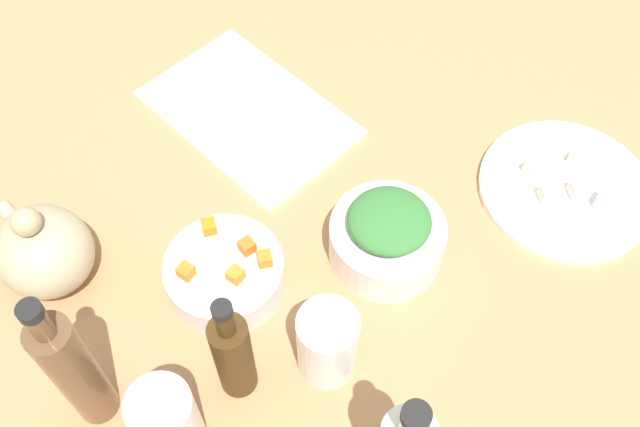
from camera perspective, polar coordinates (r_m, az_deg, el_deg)
The scene contains 26 objects.
tabletop at distance 101.09cm, azimuth 0.00°, elevation -2.04°, with size 190.00×190.00×3.00cm, color #AF7E52.
cutting_board at distance 112.68cm, azimuth -5.62°, elevation 7.77°, with size 30.90×20.04×1.00cm, color white.
plate_tofu at distance 108.93cm, azimuth 18.59°, elevation 1.83°, with size 24.33×24.33×1.20cm, color white.
bowl_greens at distance 95.86cm, azimuth 5.21°, elevation -2.14°, with size 15.07×15.07×6.40cm, color white.
bowl_carrots at distance 94.53cm, azimuth -7.42°, elevation -4.73°, with size 15.26×15.26×5.04cm, color white.
teapot at distance 98.43cm, azimuth -20.82°, elevation -2.68°, with size 14.90×12.17×14.00cm.
bottle_0 at distance 83.46cm, azimuth -18.65°, elevation -11.51°, with size 4.83×4.83×25.67cm.
bottle_3 at distance 83.67cm, azimuth -6.81°, elevation -10.87°, with size 4.47×4.47×19.78cm.
drinking_glass_0 at distance 86.31cm, azimuth 0.60°, elevation -10.10°, with size 7.29×7.29×11.01cm, color white.
drinking_glass_1 at distance 83.03cm, azimuth -11.70°, elevation -15.90°, with size 6.96×6.96×13.89cm, color white.
carrot_cube_0 at distance 90.40cm, azimuth -6.61°, elevation -4.78°, with size 1.80×1.80×1.80cm, color orange.
carrot_cube_1 at distance 94.45cm, azimuth -8.67°, elevation -1.03°, with size 1.80×1.80×1.80cm, color orange.
carrot_cube_2 at distance 92.30cm, azimuth -5.72°, elevation -2.55°, with size 1.80×1.80×1.80cm, color orange.
carrot_cube_3 at distance 91.02cm, azimuth -4.16°, elevation -3.69°, with size 1.80×1.80×1.80cm, color orange.
carrot_cube_4 at distance 91.55cm, azimuth -10.43°, elevation -4.46°, with size 1.80×1.80×1.80cm, color orange.
chopped_greens_mound at distance 91.76cm, azimuth 5.44°, elevation -0.56°, with size 10.67×10.49×3.32cm, color #367535.
tofu_cube_0 at distance 107.21cm, azimuth 19.53°, elevation 1.74°, with size 2.20×2.20×2.20cm, color white.
tofu_cube_1 at distance 107.59cm, azimuth 16.33°, elevation 3.40°, with size 2.20×2.20×2.20cm, color #ECEBCC.
tofu_cube_2 at distance 105.47cm, azimuth 17.38°, elevation 1.46°, with size 2.20×2.20×2.20cm, color silver.
tofu_cube_3 at distance 110.73cm, azimuth 19.57°, elevation 4.08°, with size 2.20×2.20×2.20cm, color #FAF4CD.
tofu_cube_4 at distance 107.31cm, azimuth 21.32°, elevation 0.89°, with size 2.20×2.20×2.20cm, color silver.
dumpling_0 at distance 105.34cm, azimuth -4.38°, elevation 4.98°, with size 5.76×5.32×3.05cm, color beige.
dumpling_1 at distance 108.41cm, azimuth -7.27°, elevation 6.28°, with size 4.28×3.67×2.30cm, color beige.
dumpling_2 at distance 110.78cm, azimuth -1.44°, elevation 8.16°, with size 5.51×4.93×2.01cm, color beige.
dumpling_3 at distance 114.93cm, azimuth -6.60°, elevation 10.36°, with size 4.90×4.35×2.98cm, color beige.
dumpling_4 at distance 114.02cm, azimuth -10.52°, elevation 8.88°, with size 4.64×4.60×2.19cm, color beige.
Camera 1 is at (-36.04, 38.62, 87.69)cm, focal length 40.98 mm.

